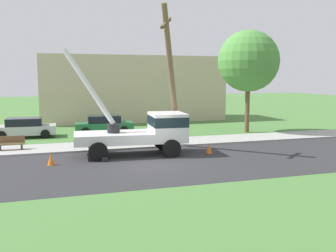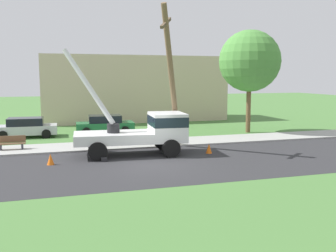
# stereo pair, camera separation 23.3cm
# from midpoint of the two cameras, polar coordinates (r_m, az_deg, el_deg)

# --- Properties ---
(ground_plane) EXTENTS (120.00, 120.00, 0.00)m
(ground_plane) POSITION_cam_midpoint_polar(r_m,az_deg,el_deg) (31.38, -8.13, -0.87)
(ground_plane) COLOR #477538
(road_asphalt) EXTENTS (80.00, 8.48, 0.01)m
(road_asphalt) POSITION_cam_midpoint_polar(r_m,az_deg,el_deg) (19.83, -2.32, -5.58)
(road_asphalt) COLOR #2B2B2D
(road_asphalt) RESTS_ON ground
(sidewalk_strip) EXTENTS (80.00, 3.09, 0.10)m
(sidewalk_strip) POSITION_cam_midpoint_polar(r_m,az_deg,el_deg) (25.33, -5.79, -2.67)
(sidewalk_strip) COLOR #9E9E99
(sidewalk_strip) RESTS_ON ground
(utility_truck) EXTENTS (6.74, 3.26, 5.98)m
(utility_truck) POSITION_cam_midpoint_polar(r_m,az_deg,el_deg) (22.08, -3.68, -0.56)
(utility_truck) COLOR silver
(utility_truck) RESTS_ON ground
(leaning_utility_pole) EXTENTS (2.38, 3.51, 8.45)m
(leaning_utility_pole) POSITION_cam_midpoint_polar(r_m,az_deg,el_deg) (22.97, 0.24, 7.03)
(leaning_utility_pole) COLOR brown
(leaning_utility_pole) RESTS_ON ground
(traffic_cone_ahead) EXTENTS (0.36, 0.36, 0.56)m
(traffic_cone_ahead) POSITION_cam_midpoint_polar(r_m,az_deg,el_deg) (22.60, 5.75, -3.30)
(traffic_cone_ahead) COLOR orange
(traffic_cone_ahead) RESTS_ON ground
(traffic_cone_behind) EXTENTS (0.36, 0.36, 0.56)m
(traffic_cone_behind) POSITION_cam_midpoint_polar(r_m,az_deg,el_deg) (20.41, -17.13, -4.74)
(traffic_cone_behind) COLOR orange
(traffic_cone_behind) RESTS_ON ground
(traffic_cone_curbside) EXTENTS (0.36, 0.36, 0.56)m
(traffic_cone_curbside) POSITION_cam_midpoint_polar(r_m,az_deg,el_deg) (24.09, 0.47, -2.60)
(traffic_cone_curbside) COLOR orange
(traffic_cone_curbside) RESTS_ON ground
(parked_sedan_silver) EXTENTS (4.46, 2.12, 1.42)m
(parked_sedan_silver) POSITION_cam_midpoint_polar(r_m,az_deg,el_deg) (30.13, -20.53, -0.23)
(parked_sedan_silver) COLOR #B7B7BF
(parked_sedan_silver) RESTS_ON ground
(parked_sedan_green) EXTENTS (4.51, 2.20, 1.42)m
(parked_sedan_green) POSITION_cam_midpoint_polar(r_m,az_deg,el_deg) (30.55, -9.58, 0.23)
(parked_sedan_green) COLOR #1E6638
(parked_sedan_green) RESTS_ON ground
(park_bench) EXTENTS (1.60, 0.45, 0.90)m
(park_bench) POSITION_cam_midpoint_polar(r_m,az_deg,el_deg) (24.90, -22.32, -2.40)
(park_bench) COLOR brown
(park_bench) RESTS_ON ground
(roadside_tree_near) EXTENTS (4.79, 4.79, 8.00)m
(roadside_tree_near) POSITION_cam_midpoint_polar(r_m,az_deg,el_deg) (31.24, 11.52, 9.30)
(roadside_tree_near) COLOR brown
(roadside_tree_near) RESTS_ON ground
(lowrise_building_backdrop) EXTENTS (18.00, 6.00, 6.40)m
(lowrise_building_backdrop) POSITION_cam_midpoint_polar(r_m,az_deg,el_deg) (39.66, -5.45, 5.51)
(lowrise_building_backdrop) COLOR #C6B293
(lowrise_building_backdrop) RESTS_ON ground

